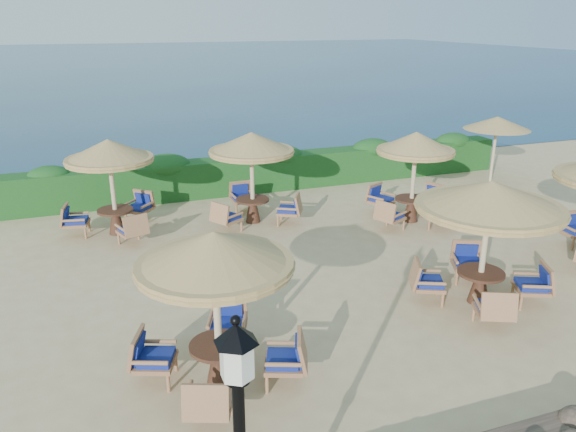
{
  "coord_description": "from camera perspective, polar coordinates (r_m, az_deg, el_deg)",
  "views": [
    {
      "loc": [
        -5.77,
        -10.73,
        5.67
      ],
      "look_at": [
        -1.57,
        0.85,
        1.3
      ],
      "focal_mm": 35.0,
      "sensor_mm": 36.0,
      "label": 1
    }
  ],
  "objects": [
    {
      "name": "sea",
      "position": [
        81.13,
        -16.33,
        14.78
      ],
      "size": [
        160.0,
        160.0,
        0.0
      ],
      "primitive_type": "plane",
      "color": "#0B2846",
      "rests_on": "ground"
    },
    {
      "name": "cafe_set_1",
      "position": [
        11.9,
        19.64,
        -0.3
      ],
      "size": [
        2.96,
        2.96,
        2.65
      ],
      "color": "beige",
      "rests_on": "ground"
    },
    {
      "name": "cafe_set_0",
      "position": [
        8.82,
        -7.33,
        -7.19
      ],
      "size": [
        2.86,
        2.86,
        2.65
      ],
      "color": "beige",
      "rests_on": "ground"
    },
    {
      "name": "extra_parasol",
      "position": [
        21.21,
        20.49,
        8.82
      ],
      "size": [
        2.3,
        2.3,
        2.41
      ],
      "color": "beige",
      "rests_on": "ground"
    },
    {
      "name": "cafe_set_5",
      "position": [
        16.45,
        12.7,
        4.87
      ],
      "size": [
        2.82,
        2.82,
        2.65
      ],
      "color": "beige",
      "rests_on": "ground"
    },
    {
      "name": "cafe_set_4",
      "position": [
        15.99,
        -3.7,
        5.54
      ],
      "size": [
        2.77,
        2.62,
        2.65
      ],
      "color": "beige",
      "rests_on": "ground"
    },
    {
      "name": "cafe_set_3",
      "position": [
        15.78,
        -17.56,
        4.35
      ],
      "size": [
        2.63,
        2.72,
        2.65
      ],
      "color": "beige",
      "rests_on": "ground"
    },
    {
      "name": "ground",
      "position": [
        13.43,
        7.61,
        -5.61
      ],
      "size": [
        120.0,
        120.0,
        0.0
      ],
      "primitive_type": "plane",
      "color": "#CCB281",
      "rests_on": "ground"
    },
    {
      "name": "hedge",
      "position": [
        19.5,
        -2.0,
        4.46
      ],
      "size": [
        18.0,
        0.9,
        1.2
      ],
      "primitive_type": "cube",
      "color": "#144118",
      "rests_on": "ground"
    }
  ]
}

